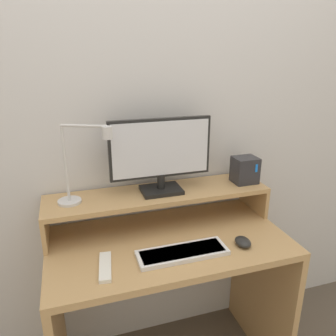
% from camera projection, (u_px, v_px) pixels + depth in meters
% --- Properties ---
extents(wall_back, '(6.00, 0.05, 2.50)m').
position_uv_depth(wall_back, '(149.00, 115.00, 1.55)').
color(wall_back, silver).
rests_on(wall_back, ground_plane).
extents(desk, '(1.03, 0.55, 0.76)m').
position_uv_depth(desk, '(169.00, 284.00, 1.51)').
color(desk, tan).
rests_on(desk, ground_plane).
extents(monitor_shelf, '(1.03, 0.25, 0.16)m').
position_uv_depth(monitor_shelf, '(159.00, 197.00, 1.52)').
color(monitor_shelf, tan).
rests_on(monitor_shelf, desk).
extents(monitor, '(0.46, 0.14, 0.34)m').
position_uv_depth(monitor, '(161.00, 154.00, 1.46)').
color(monitor, black).
rests_on(monitor, monitor_shelf).
extents(desk_lamp, '(0.24, 0.14, 0.34)m').
position_uv_depth(desk_lamp, '(81.00, 168.00, 1.35)').
color(desk_lamp, silver).
rests_on(desk_lamp, monitor_shelf).
extents(router_dock, '(0.12, 0.10, 0.13)m').
position_uv_depth(router_dock, '(245.00, 170.00, 1.61)').
color(router_dock, '#28282D').
rests_on(router_dock, monitor_shelf).
extents(keyboard, '(0.37, 0.12, 0.02)m').
position_uv_depth(keyboard, '(182.00, 253.00, 1.31)').
color(keyboard, silver).
rests_on(keyboard, desk).
extents(mouse, '(0.06, 0.08, 0.03)m').
position_uv_depth(mouse, '(243.00, 242.00, 1.38)').
color(mouse, black).
rests_on(mouse, desk).
extents(remote_control, '(0.07, 0.18, 0.02)m').
position_uv_depth(remote_control, '(105.00, 267.00, 1.23)').
color(remote_control, white).
rests_on(remote_control, desk).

